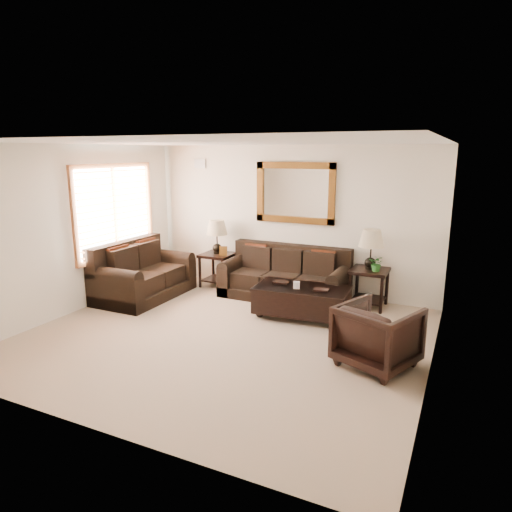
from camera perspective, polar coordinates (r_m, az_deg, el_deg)
The scene contains 11 objects.
room at distance 6.25m, azimuth -4.11°, elevation 1.53°, with size 5.51×5.01×2.71m.
window at distance 8.52m, azimuth -17.18°, elevation 5.40°, with size 0.07×1.96×1.66m.
mirror at distance 8.35m, azimuth 4.88°, elevation 7.86°, with size 1.50×0.06×1.10m.
air_vent at distance 9.23m, azimuth -7.03°, elevation 11.40°, with size 0.25×0.02×0.18m, color #999999.
sofa at distance 8.25m, azimuth 3.69°, elevation -2.91°, with size 2.24×0.97×0.92m.
loveseat at distance 8.52m, azimuth -14.11°, elevation -2.51°, with size 1.06×1.79×1.01m.
end_table_left at distance 8.85m, azimuth -4.87°, elevation 1.59°, with size 0.59×0.59×1.30m.
end_table_right at distance 7.82m, azimuth 14.12°, elevation -0.12°, with size 0.60×0.60×1.33m.
coffee_table at distance 7.29m, azimuth 5.75°, elevation -5.30°, with size 1.52×0.90×0.62m.
armchair at distance 5.81m, azimuth 14.98°, elevation -9.24°, with size 0.84×0.78×0.86m, color black.
potted_plant at distance 7.71m, azimuth 14.87°, elevation -1.14°, with size 0.24×0.27×0.21m, color #205D1F.
Camera 1 is at (3.01, -5.33, 2.58)m, focal length 32.00 mm.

